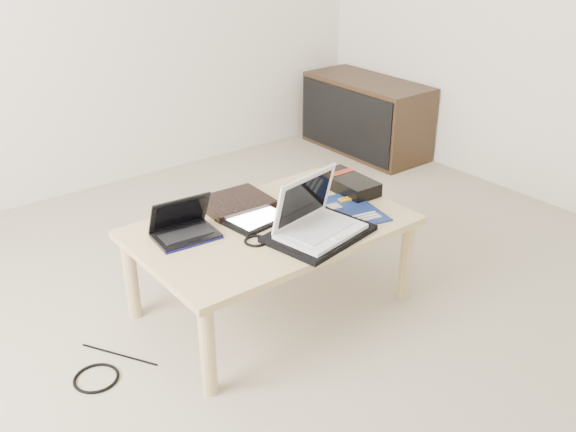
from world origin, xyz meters
TOP-DOWN VIEW (x-y plane):
  - ground at (0.00, 0.00)m, footprint 4.00×4.00m
  - coffee_table at (0.10, 0.29)m, footprint 1.10×0.70m
  - media_cabinet at (1.77, 1.45)m, footprint 0.41×0.90m
  - book at (0.08, 0.53)m, footprint 0.30×0.25m
  - netbook at (-0.23, 0.41)m, footprint 0.26×0.20m
  - tablet at (0.08, 0.36)m, footprint 0.29×0.23m
  - remote at (0.31, 0.38)m, footprint 0.08×0.24m
  - neoprene_sleeve at (0.19, 0.09)m, footprint 0.44×0.36m
  - white_laptop at (0.18, 0.10)m, footprint 0.36×0.28m
  - motherboard at (0.42, 0.19)m, footprint 0.32×0.37m
  - gpu_box at (0.58, 0.35)m, footprint 0.16×0.30m
  - cable_coil at (-0.04, 0.20)m, footprint 0.11×0.11m
  - floor_cable_coil at (-0.69, 0.30)m, footprint 0.18×0.18m
  - floor_cable_trail at (-0.57, 0.38)m, footprint 0.18×0.30m

SIDE VIEW (x-z plane):
  - ground at x=0.00m, z-range 0.00..0.00m
  - floor_cable_trail at x=-0.57m, z-range 0.00..0.01m
  - floor_cable_coil at x=-0.69m, z-range 0.00..0.01m
  - media_cabinet at x=1.77m, z-range 0.00..0.50m
  - coffee_table at x=0.10m, z-range 0.15..0.55m
  - motherboard at x=0.42m, z-range 0.40..0.41m
  - cable_coil at x=-0.04m, z-range 0.40..0.41m
  - tablet at x=0.08m, z-range 0.40..0.41m
  - neoprene_sleeve at x=0.19m, z-range 0.40..0.42m
  - remote at x=0.31m, z-range 0.40..0.42m
  - book at x=0.08m, z-range 0.40..0.43m
  - gpu_box at x=0.58m, z-range 0.40..0.46m
  - netbook at x=-0.23m, z-range 0.35..0.52m
  - white_laptop at x=0.18m, z-range 0.35..0.58m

